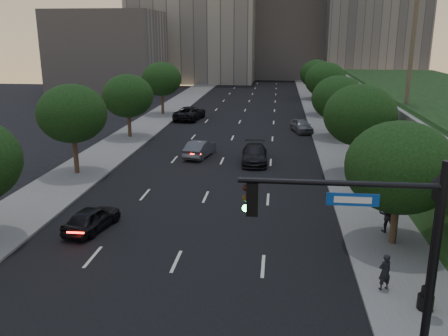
# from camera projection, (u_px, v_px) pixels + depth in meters

# --- Properties ---
(ground) EXTENTS (160.00, 160.00, 0.00)m
(ground) POSITION_uv_depth(u_px,v_px,m) (147.00, 326.00, 17.07)
(ground) COLOR black
(ground) RESTS_ON ground
(road_surface) EXTENTS (16.00, 140.00, 0.02)m
(road_surface) POSITION_uv_depth(u_px,v_px,m) (231.00, 142.00, 45.73)
(road_surface) COLOR black
(road_surface) RESTS_ON ground
(sidewalk_right) EXTENTS (4.50, 140.00, 0.15)m
(sidewalk_right) POSITION_uv_depth(u_px,v_px,m) (339.00, 144.00, 44.59)
(sidewalk_right) COLOR slate
(sidewalk_right) RESTS_ON ground
(sidewalk_left) EXTENTS (4.50, 140.00, 0.15)m
(sidewalk_left) POSITION_uv_depth(u_px,v_px,m) (128.00, 139.00, 46.83)
(sidewalk_left) COLOR slate
(sidewalk_left) RESTS_ON ground
(parapet_wall) EXTENTS (0.35, 90.00, 0.70)m
(parapet_wall) POSITION_uv_depth(u_px,v_px,m) (383.00, 103.00, 41.16)
(parapet_wall) COLOR slate
(parapet_wall) RESTS_ON embankment
(office_block_left) EXTENTS (26.00, 20.00, 32.00)m
(office_block_left) POSITION_uv_depth(u_px,v_px,m) (195.00, 5.00, 102.12)
(office_block_left) COLOR gray
(office_block_left) RESTS_ON ground
(office_block_mid) EXTENTS (22.00, 18.00, 26.00)m
(office_block_mid) POSITION_uv_depth(u_px,v_px,m) (287.00, 21.00, 110.31)
(office_block_mid) COLOR gray
(office_block_mid) RESTS_ON ground
(office_block_filler) EXTENTS (18.00, 16.00, 14.00)m
(office_block_filler) POSITION_uv_depth(u_px,v_px,m) (109.00, 52.00, 84.87)
(office_block_filler) COLOR gray
(office_block_filler) RESTS_ON ground
(tree_right_a) EXTENTS (5.20, 5.20, 6.24)m
(tree_right_a) POSITION_uv_depth(u_px,v_px,m) (400.00, 167.00, 22.48)
(tree_right_a) COLOR #38281C
(tree_right_a) RESTS_ON ground
(tree_right_b) EXTENTS (5.20, 5.20, 6.74)m
(tree_right_b) POSITION_uv_depth(u_px,v_px,m) (360.00, 115.00, 33.81)
(tree_right_b) COLOR #38281C
(tree_right_b) RESTS_ON ground
(tree_right_c) EXTENTS (5.20, 5.20, 6.24)m
(tree_right_c) POSITION_uv_depth(u_px,v_px,m) (338.00, 98.00, 46.37)
(tree_right_c) COLOR #38281C
(tree_right_c) RESTS_ON ground
(tree_right_d) EXTENTS (5.20, 5.20, 6.74)m
(tree_right_d) POSITION_uv_depth(u_px,v_px,m) (325.00, 80.00, 59.61)
(tree_right_d) COLOR #38281C
(tree_right_d) RESTS_ON ground
(tree_right_e) EXTENTS (5.20, 5.20, 6.24)m
(tree_right_e) POSITION_uv_depth(u_px,v_px,m) (317.00, 74.00, 74.08)
(tree_right_e) COLOR #38281C
(tree_right_e) RESTS_ON ground
(tree_left_b) EXTENTS (5.00, 5.00, 6.71)m
(tree_left_b) POSITION_uv_depth(u_px,v_px,m) (72.00, 114.00, 34.14)
(tree_left_b) COLOR #38281C
(tree_left_b) RESTS_ON ground
(tree_left_c) EXTENTS (5.00, 5.00, 6.34)m
(tree_left_c) POSITION_uv_depth(u_px,v_px,m) (128.00, 96.00, 46.66)
(tree_left_c) COLOR #38281C
(tree_left_c) RESTS_ON ground
(tree_left_d) EXTENTS (5.00, 5.00, 6.71)m
(tree_left_d) POSITION_uv_depth(u_px,v_px,m) (162.00, 79.00, 59.94)
(tree_left_d) COLOR #38281C
(tree_left_d) RESTS_ON ground
(traffic_signal_mast) EXTENTS (5.68, 0.56, 7.00)m
(traffic_signal_mast) POSITION_uv_depth(u_px,v_px,m) (391.00, 275.00, 13.19)
(traffic_signal_mast) COLOR black
(traffic_signal_mast) RESTS_ON ground
(street_lamp) EXTENTS (0.64, 0.64, 5.62)m
(street_lamp) POSITION_uv_depth(u_px,v_px,m) (432.00, 248.00, 17.19)
(street_lamp) COLOR black
(street_lamp) RESTS_ON ground
(sedan_near_left) EXTENTS (2.34, 4.12, 1.32)m
(sedan_near_left) POSITION_uv_depth(u_px,v_px,m) (92.00, 218.00, 25.23)
(sedan_near_left) COLOR black
(sedan_near_left) RESTS_ON ground
(sedan_mid_left) EXTENTS (2.31, 4.60, 1.45)m
(sedan_mid_left) POSITION_uv_depth(u_px,v_px,m) (200.00, 148.00, 40.28)
(sedan_mid_left) COLOR #4B4D52
(sedan_mid_left) RESTS_ON ground
(sedan_far_left) EXTENTS (3.47, 6.16, 1.63)m
(sedan_far_left) POSITION_uv_depth(u_px,v_px,m) (190.00, 113.00, 57.62)
(sedan_far_left) COLOR black
(sedan_far_left) RESTS_ON ground
(sedan_near_right) EXTENTS (2.25, 5.08, 1.45)m
(sedan_near_right) POSITION_uv_depth(u_px,v_px,m) (255.00, 154.00, 38.34)
(sedan_near_right) COLOR black
(sedan_near_right) RESTS_ON ground
(sedan_far_right) EXTENTS (2.67, 4.45, 1.42)m
(sedan_far_right) POSITION_uv_depth(u_px,v_px,m) (301.00, 126.00, 50.32)
(sedan_far_right) COLOR slate
(sedan_far_right) RESTS_ON ground
(pedestrian_a) EXTENTS (0.66, 0.57, 1.54)m
(pedestrian_a) POSITION_uv_depth(u_px,v_px,m) (385.00, 272.00, 19.03)
(pedestrian_a) COLOR black
(pedestrian_a) RESTS_ON sidewalk_right
(pedestrian_b) EXTENTS (1.08, 0.92, 1.91)m
(pedestrian_b) POSITION_uv_depth(u_px,v_px,m) (388.00, 215.00, 24.55)
(pedestrian_b) COLOR black
(pedestrian_b) RESTS_ON sidewalk_right
(pedestrian_c) EXTENTS (1.17, 0.92, 1.85)m
(pedestrian_c) POSITION_uv_depth(u_px,v_px,m) (385.00, 189.00, 28.62)
(pedestrian_c) COLOR black
(pedestrian_c) RESTS_ON sidewalk_right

